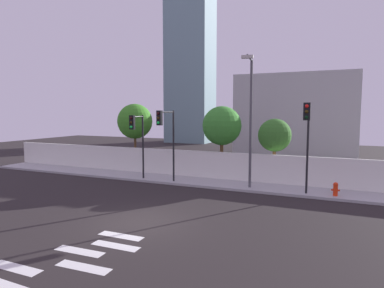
# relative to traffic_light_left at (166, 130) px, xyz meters

# --- Properties ---
(ground_plane) EXTENTS (80.00, 80.00, 0.00)m
(ground_plane) POSITION_rel_traffic_light_left_xyz_m (2.28, -6.80, -3.50)
(ground_plane) COLOR black
(sidewalk) EXTENTS (36.00, 2.40, 0.15)m
(sidewalk) POSITION_rel_traffic_light_left_xyz_m (2.28, 1.40, -3.42)
(sidewalk) COLOR #A4A4A4
(sidewalk) RESTS_ON ground
(perimeter_wall) EXTENTS (36.00, 0.18, 1.80)m
(perimeter_wall) POSITION_rel_traffic_light_left_xyz_m (2.28, 2.69, -2.45)
(perimeter_wall) COLOR white
(perimeter_wall) RESTS_ON sidewalk
(crosswalk_marking) EXTENTS (3.62, 4.73, 0.01)m
(crosswalk_marking) POSITION_rel_traffic_light_left_xyz_m (2.30, -10.48, -3.49)
(crosswalk_marking) COLOR silver
(crosswalk_marking) RESTS_ON ground
(traffic_light_left) EXTENTS (0.50, 1.62, 4.56)m
(traffic_light_left) POSITION_rel_traffic_light_left_xyz_m (0.00, 0.00, 0.00)
(traffic_light_left) COLOR black
(traffic_light_left) RESTS_ON sidewalk
(traffic_light_center) EXTENTS (0.34, 1.45, 4.95)m
(traffic_light_center) POSITION_rel_traffic_light_left_xyz_m (8.34, 0.11, 0.25)
(traffic_light_center) COLOR black
(traffic_light_center) RESTS_ON sidewalk
(traffic_light_right) EXTENTS (0.34, 1.52, 4.27)m
(traffic_light_right) POSITION_rel_traffic_light_left_xyz_m (-2.16, 0.03, -0.21)
(traffic_light_right) COLOR black
(traffic_light_right) RESTS_ON sidewalk
(street_lamp_curbside) EXTENTS (0.66, 2.28, 7.47)m
(street_lamp_curbside) POSITION_rel_traffic_light_left_xyz_m (5.16, 0.65, 1.06)
(street_lamp_curbside) COLOR #4C4C51
(street_lamp_curbside) RESTS_ON sidewalk
(fire_hydrant) EXTENTS (0.44, 0.26, 0.73)m
(fire_hydrant) POSITION_rel_traffic_light_left_xyz_m (9.83, 0.77, -2.95)
(fire_hydrant) COLOR red
(fire_hydrant) RESTS_ON sidewalk
(roadside_tree_leftmost) EXTENTS (2.76, 2.76, 5.27)m
(roadside_tree_leftmost) POSITION_rel_traffic_light_left_xyz_m (-4.91, 3.97, 0.38)
(roadside_tree_leftmost) COLOR brown
(roadside_tree_leftmost) RESTS_ON ground
(roadside_tree_midleft) EXTENTS (2.75, 2.75, 5.04)m
(roadside_tree_midleft) POSITION_rel_traffic_light_left_xyz_m (2.32, 3.97, 0.15)
(roadside_tree_midleft) COLOR brown
(roadside_tree_midleft) RESTS_ON ground
(roadside_tree_midright) EXTENTS (2.18, 2.18, 4.19)m
(roadside_tree_midright) POSITION_rel_traffic_light_left_xyz_m (6.00, 3.97, -0.42)
(roadside_tree_midright) COLOR brown
(roadside_tree_midright) RESTS_ON ground
(low_building_distant) EXTENTS (11.37, 6.00, 8.28)m
(low_building_distant) POSITION_rel_traffic_light_left_xyz_m (5.86, 16.69, 0.64)
(low_building_distant) COLOR #AFAFAF
(low_building_distant) RESTS_ON ground
(tower_on_skyline) EXTENTS (6.63, 5.00, 30.12)m
(tower_on_skyline) POSITION_rel_traffic_light_left_xyz_m (-11.14, 28.69, 11.56)
(tower_on_skyline) COLOR gray
(tower_on_skyline) RESTS_ON ground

